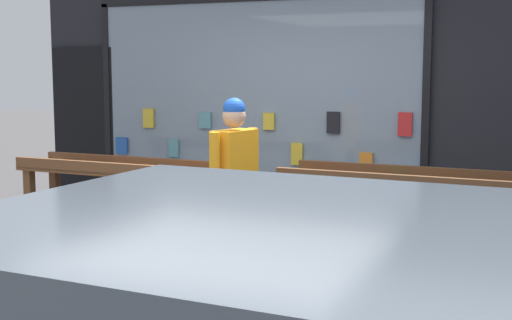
{
  "coord_description": "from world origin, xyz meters",
  "views": [
    {
      "loc": [
        2.53,
        -5.23,
        1.83
      ],
      "look_at": [
        -0.03,
        0.73,
        1.0
      ],
      "focal_mm": 50.0,
      "sensor_mm": 36.0,
      "label": 1
    }
  ],
  "objects_px": {
    "display_table_right": "(427,193)",
    "person_browsing": "(234,174)",
    "display_table_left": "(133,177)",
    "small_dog": "(196,244)"
  },
  "relations": [
    {
      "from": "display_table_right",
      "to": "person_browsing",
      "type": "relative_size",
      "value": 1.63
    },
    {
      "from": "display_table_right",
      "to": "person_browsing",
      "type": "height_order",
      "value": "person_browsing"
    },
    {
      "from": "display_table_right",
      "to": "display_table_left",
      "type": "bearing_deg",
      "value": 179.89
    },
    {
      "from": "display_table_left",
      "to": "small_dog",
      "type": "distance_m",
      "value": 1.33
    },
    {
      "from": "display_table_right",
      "to": "person_browsing",
      "type": "xyz_separation_m",
      "value": [
        -1.59,
        -0.53,
        0.15
      ]
    },
    {
      "from": "display_table_left",
      "to": "display_table_right",
      "type": "xyz_separation_m",
      "value": [
        3.0,
        -0.01,
        0.05
      ]
    },
    {
      "from": "person_browsing",
      "to": "small_dog",
      "type": "xyz_separation_m",
      "value": [
        -0.33,
        -0.11,
        -0.64
      ]
    },
    {
      "from": "person_browsing",
      "to": "small_dog",
      "type": "relative_size",
      "value": 2.62
    },
    {
      "from": "display_table_left",
      "to": "person_browsing",
      "type": "xyz_separation_m",
      "value": [
        1.41,
        -0.54,
        0.19
      ]
    },
    {
      "from": "display_table_right",
      "to": "small_dog",
      "type": "relative_size",
      "value": 4.28
    }
  ]
}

